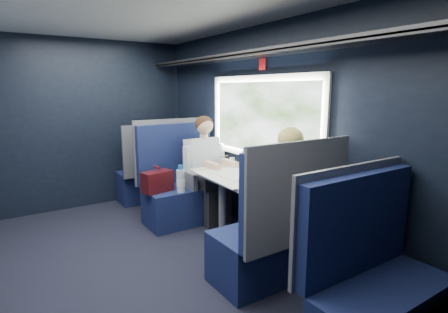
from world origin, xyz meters
TOP-DOWN VIEW (x-y plane):
  - ground at (0.00, 0.00)m, footprint 2.80×4.20m
  - room_shell at (0.02, 0.00)m, footprint 3.00×4.40m
  - table at (1.03, 0.00)m, footprint 0.62×1.00m
  - seat_bay_near at (0.83, 0.87)m, footprint 1.08×0.62m
  - seat_bay_far at (0.85, -0.87)m, footprint 1.04×0.62m
  - seat_row_front at (0.85, 1.80)m, footprint 1.04×0.51m
  - seat_row_back at (0.85, -1.80)m, footprint 1.04×0.51m
  - man at (1.10, 0.70)m, footprint 0.53×0.56m
  - woman at (1.10, -0.71)m, footprint 0.53×0.56m
  - papers at (0.98, -0.08)m, footprint 0.58×0.81m
  - laptop at (1.38, -0.03)m, footprint 0.24×0.32m
  - bottle_small at (1.33, 0.22)m, footprint 0.07×0.07m
  - cup at (1.30, 0.43)m, footprint 0.06×0.06m

SIDE VIEW (x-z plane):
  - ground at x=0.00m, z-range -0.01..0.00m
  - seat_row_front at x=0.85m, z-range -0.17..0.99m
  - seat_row_back at x=0.85m, z-range -0.17..0.99m
  - seat_bay_far at x=0.85m, z-range -0.22..1.04m
  - seat_bay_near at x=0.83m, z-range -0.21..1.05m
  - table at x=1.03m, z-range 0.29..1.03m
  - man at x=1.10m, z-range 0.06..1.38m
  - woman at x=1.10m, z-range 0.07..1.39m
  - papers at x=0.98m, z-range 0.74..0.75m
  - cup at x=1.30m, z-range 0.74..0.82m
  - laptop at x=1.38m, z-range 0.69..0.92m
  - bottle_small at x=1.33m, z-range 0.73..0.96m
  - room_shell at x=0.02m, z-range 0.28..2.68m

